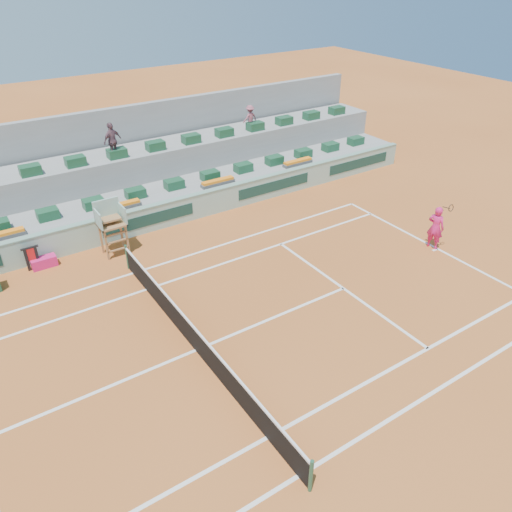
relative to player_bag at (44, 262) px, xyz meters
name	(u,v)px	position (x,y,z in m)	size (l,w,h in m)	color
ground	(196,350)	(2.85, -7.96, -0.22)	(90.00, 90.00, 0.00)	#A4511F
seating_tier_lower	(90,212)	(2.85, 2.74, 0.38)	(36.00, 4.00, 1.20)	gray
seating_tier_upper	(78,187)	(2.85, 4.34, 1.08)	(36.00, 2.40, 2.60)	gray
stadium_back_wall	(65,160)	(2.85, 5.94, 1.98)	(36.00, 0.40, 4.40)	gray
player_bag	(44,262)	(0.00, 0.00, 0.00)	(0.99, 0.44, 0.44)	#DC1C6B
spectator_mid	(112,141)	(4.73, 3.73, 3.24)	(1.01, 0.42, 1.73)	#694651
spectator_right	(250,118)	(12.66, 3.97, 3.06)	(0.88, 0.51, 1.36)	#974B59
court_lines	(196,350)	(2.85, -7.96, -0.22)	(23.89, 11.09, 0.01)	white
tennis_net	(195,338)	(2.85, -7.96, 0.31)	(0.10, 11.97, 1.10)	black
advertising_hoarding	(106,230)	(2.88, 0.54, 0.41)	(36.00, 0.34, 1.26)	#90B6A7
umpire_chair	(110,220)	(2.85, -0.46, 1.32)	(1.10, 0.90, 2.40)	#926237
seat_row_lower	(93,203)	(2.85, 1.84, 1.20)	(32.90, 0.60, 0.44)	#18482B
seat_row_upper	(75,161)	(2.85, 3.74, 2.60)	(32.90, 0.60, 0.44)	#18482B
flower_planters	(65,220)	(1.35, 1.04, 1.11)	(26.80, 0.36, 0.28)	#4E4E4E
towel_rack	(32,256)	(-0.39, 0.06, 0.38)	(0.67, 0.11, 1.03)	black
tennis_player	(436,227)	(14.64, -7.71, 0.76)	(0.64, 0.97, 2.28)	#DC1C6B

